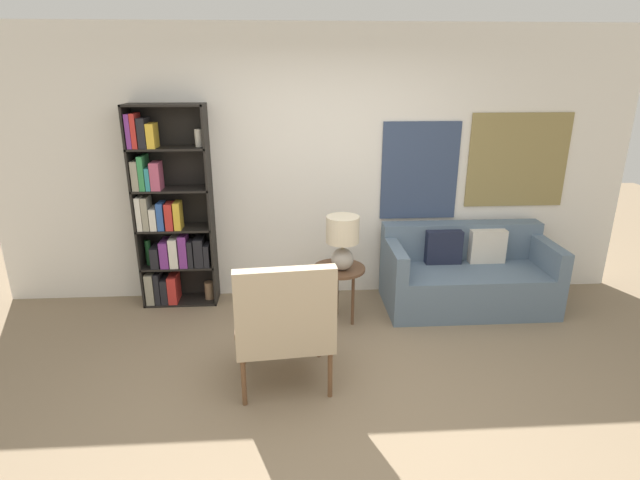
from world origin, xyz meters
name	(u,v)px	position (x,y,z in m)	size (l,w,h in m)	color
ground_plane	(334,410)	(0.00, 0.00, 0.00)	(14.00, 14.00, 0.00)	#847056
wall_back	(322,167)	(0.05, 2.03, 1.35)	(6.40, 0.08, 2.70)	white
bookshelf	(168,219)	(-1.47, 1.84, 0.89)	(0.73, 0.30, 1.99)	black
armchair	(285,320)	(-0.34, 0.27, 0.58)	(0.76, 0.69, 1.03)	brown
couch	(466,275)	(1.48, 1.60, 0.31)	(1.64, 0.80, 0.79)	slate
side_table	(339,274)	(0.16, 1.31, 0.49)	(0.49, 0.49, 0.55)	brown
table_lamp	(343,238)	(0.18, 1.26, 0.86)	(0.30, 0.30, 0.50)	#A59E93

